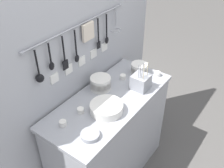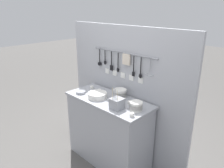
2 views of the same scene
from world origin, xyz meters
name	(u,v)px [view 1 (image 1 of 2)]	position (x,y,z in m)	size (l,w,h in m)	color
counter	(110,139)	(0.00, 0.00, 0.45)	(1.15, 0.51, 0.90)	#9EA0A8
back_wall	(82,87)	(0.00, 0.29, 0.89)	(1.95, 0.11, 1.78)	#A8AAB2
bowl_stack_wide_centre	(101,83)	(0.07, 0.14, 0.96)	(0.17, 0.17, 0.11)	silver
bowl_stack_back_corner	(140,69)	(0.44, 0.00, 0.95)	(0.14, 0.14, 0.10)	silver
plate_stack	(106,108)	(-0.13, -0.07, 0.94)	(0.24, 0.24, 0.06)	silver
steel_mixing_bowl	(90,135)	(-0.39, -0.13, 0.92)	(0.13, 0.13, 0.03)	#93969E
cutlery_caddy	(141,82)	(0.26, -0.12, 0.97)	(0.13, 0.13, 0.27)	#93969E
cup_centre	(81,110)	(-0.25, 0.08, 0.92)	(0.05, 0.05, 0.04)	silver
cup_front_right	(123,77)	(0.29, 0.07, 0.92)	(0.05, 0.05, 0.04)	silver
cup_edge_far	(157,74)	(0.50, -0.15, 0.92)	(0.05, 0.05, 0.04)	silver
cup_by_caddy	(63,123)	(-0.42, 0.09, 0.92)	(0.05, 0.05, 0.04)	silver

